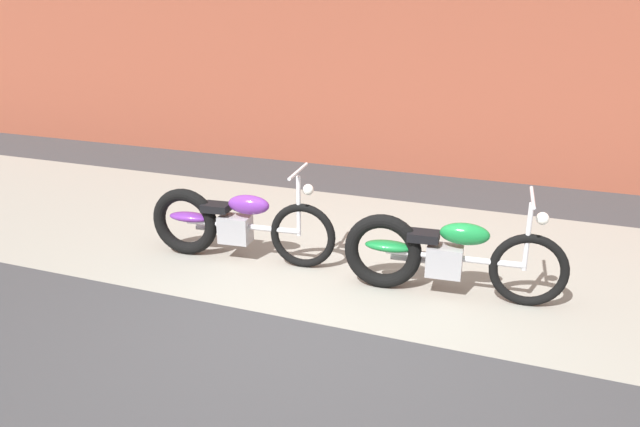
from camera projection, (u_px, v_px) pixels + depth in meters
The scene contains 5 objects.
ground_plane at pixel (306, 322), 5.17m from camera, with size 80.00×80.00×0.00m, color #38383A.
sidewalk_slab at pixel (366, 247), 6.71m from camera, with size 36.00×3.50×0.01m, color gray.
brick_building_wall at pixel (438, 22), 9.00m from camera, with size 36.00×0.50×4.55m, color brown.
motorcycle_purple at pixel (228, 223), 6.31m from camera, with size 2.01×0.58×1.03m.
motorcycle_green at pixel (436, 254), 5.54m from camera, with size 2.01×0.58×1.03m.
Camera 1 is at (1.76, -4.23, 2.58)m, focal length 34.20 mm.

